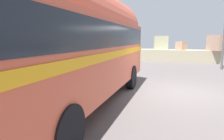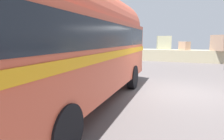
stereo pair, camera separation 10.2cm
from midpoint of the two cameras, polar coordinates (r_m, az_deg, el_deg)
ground at (r=8.12m, az=18.84°, el=-6.18°), size 32.00×26.00×0.02m
breakwater at (r=19.70m, az=22.03°, el=4.48°), size 31.36×2.65×2.44m
vintage_coach at (r=6.06m, az=-9.39°, el=8.78°), size 2.99×8.73×3.70m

